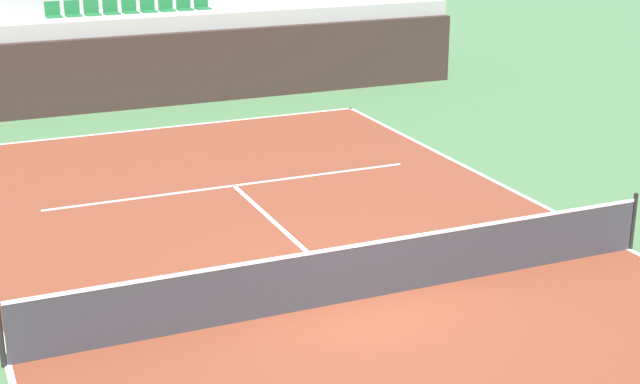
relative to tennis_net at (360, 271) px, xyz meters
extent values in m
plane|color=#477042|center=(0.00, 0.00, -0.51)|extent=(80.00, 80.00, 0.00)
cube|color=brown|center=(0.00, 0.00, -0.50)|extent=(11.00, 24.00, 0.01)
cube|color=white|center=(0.00, 11.95, -0.50)|extent=(11.00, 0.10, 0.00)
cube|color=white|center=(-5.45, 0.00, -0.50)|extent=(0.10, 24.00, 0.00)
cube|color=white|center=(5.45, 0.00, -0.50)|extent=(0.10, 24.00, 0.00)
cube|color=white|center=(0.00, 6.40, -0.50)|extent=(8.26, 0.10, 0.00)
cube|color=white|center=(0.00, 3.20, -0.50)|extent=(0.10, 6.40, 0.00)
cube|color=#33231E|center=(0.00, 14.52, 0.55)|extent=(20.31, 0.30, 2.12)
cube|color=#9E9E99|center=(0.00, 15.87, 0.78)|extent=(20.31, 2.40, 2.58)
cube|color=#9E9E99|center=(0.00, 18.27, 1.25)|extent=(20.31, 2.40, 3.52)
cube|color=#1E6633|center=(-2.24, 15.87, 2.09)|extent=(0.44, 0.44, 0.04)
cube|color=#1E6633|center=(-2.24, 16.07, 2.31)|extent=(0.44, 0.04, 0.40)
cube|color=#1E6633|center=(-1.68, 15.87, 2.09)|extent=(0.44, 0.44, 0.04)
cube|color=#1E6633|center=(-1.68, 16.07, 2.31)|extent=(0.44, 0.04, 0.40)
cube|color=#1E6633|center=(-1.12, 15.87, 2.09)|extent=(0.44, 0.44, 0.04)
cube|color=#1E6633|center=(-1.12, 16.07, 2.31)|extent=(0.44, 0.04, 0.40)
cube|color=#1E6633|center=(-0.56, 15.87, 2.09)|extent=(0.44, 0.44, 0.04)
cube|color=#1E6633|center=(-0.56, 16.07, 2.31)|extent=(0.44, 0.04, 0.40)
cube|color=#1E6633|center=(0.00, 15.87, 2.09)|extent=(0.44, 0.44, 0.04)
cube|color=#1E6633|center=(0.00, 16.07, 2.31)|extent=(0.44, 0.04, 0.40)
cube|color=#1E6633|center=(0.56, 15.87, 2.09)|extent=(0.44, 0.44, 0.04)
cube|color=#1E6633|center=(0.56, 16.07, 2.31)|extent=(0.44, 0.04, 0.40)
cube|color=#1E6633|center=(1.12, 15.87, 2.09)|extent=(0.44, 0.44, 0.04)
cube|color=#1E6633|center=(1.12, 16.07, 2.31)|extent=(0.44, 0.04, 0.40)
cube|color=#1E6633|center=(1.68, 15.87, 2.09)|extent=(0.44, 0.44, 0.04)
cube|color=#1E6633|center=(1.68, 16.07, 2.31)|extent=(0.44, 0.04, 0.40)
cube|color=#1E6633|center=(2.24, 15.87, 2.09)|extent=(0.44, 0.44, 0.04)
cube|color=#1E6633|center=(2.24, 16.07, 2.31)|extent=(0.44, 0.04, 0.40)
cylinder|color=black|center=(-5.50, 0.00, 0.04)|extent=(0.08, 0.08, 1.07)
cylinder|color=black|center=(5.50, 0.00, 0.04)|extent=(0.08, 0.08, 1.07)
cube|color=#333338|center=(0.00, 0.00, -0.04)|extent=(10.90, 0.02, 0.92)
cube|color=white|center=(0.00, 0.00, 0.45)|extent=(10.90, 0.04, 0.05)
camera|label=1|loc=(-6.11, -12.53, 6.02)|focal=53.20mm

